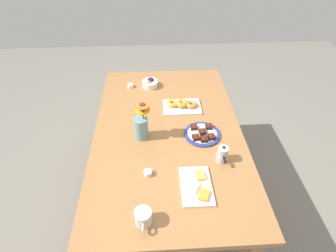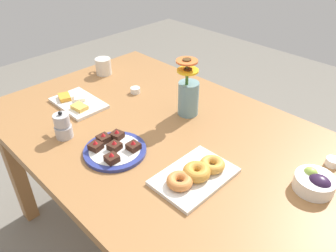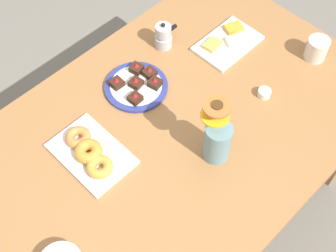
# 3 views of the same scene
# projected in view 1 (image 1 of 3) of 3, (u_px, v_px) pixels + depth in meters

# --- Properties ---
(ground_plane) EXTENTS (6.00, 6.00, 0.00)m
(ground_plane) POSITION_uv_depth(u_px,v_px,m) (168.00, 193.00, 2.27)
(ground_plane) COLOR slate
(dining_table) EXTENTS (1.60, 1.00, 0.74)m
(dining_table) POSITION_uv_depth(u_px,v_px,m) (168.00, 139.00, 1.84)
(dining_table) COLOR #9E6B3D
(dining_table) RESTS_ON ground_plane
(coffee_mug) EXTENTS (0.12, 0.08, 0.09)m
(coffee_mug) POSITION_uv_depth(u_px,v_px,m) (143.00, 217.00, 1.25)
(coffee_mug) COLOR beige
(coffee_mug) RESTS_ON dining_table
(grape_bowl) EXTENTS (0.13, 0.13, 0.07)m
(grape_bowl) POSITION_uv_depth(u_px,v_px,m) (150.00, 83.00, 2.18)
(grape_bowl) COLOR white
(grape_bowl) RESTS_ON dining_table
(cheese_platter) EXTENTS (0.26, 0.17, 0.03)m
(cheese_platter) POSITION_uv_depth(u_px,v_px,m) (197.00, 186.00, 1.43)
(cheese_platter) COLOR white
(cheese_platter) RESTS_ON dining_table
(croissant_platter) EXTENTS (0.19, 0.28, 0.05)m
(croissant_platter) POSITION_uv_depth(u_px,v_px,m) (182.00, 105.00, 1.96)
(croissant_platter) COLOR white
(croissant_platter) RESTS_ON dining_table
(jam_cup_honey) EXTENTS (0.05, 0.05, 0.03)m
(jam_cup_honey) POSITION_uv_depth(u_px,v_px,m) (148.00, 173.00, 1.49)
(jam_cup_honey) COLOR white
(jam_cup_honey) RESTS_ON dining_table
(jam_cup_berry) EXTENTS (0.05, 0.05, 0.03)m
(jam_cup_berry) POSITION_uv_depth(u_px,v_px,m) (130.00, 86.00, 2.17)
(jam_cup_berry) COLOR white
(jam_cup_berry) RESTS_ON dining_table
(dessert_plate) EXTENTS (0.24, 0.24, 0.05)m
(dessert_plate) POSITION_uv_depth(u_px,v_px,m) (202.00, 134.00, 1.74)
(dessert_plate) COLOR navy
(dessert_plate) RESTS_ON dining_table
(flower_vase) EXTENTS (0.10, 0.11, 0.27)m
(flower_vase) POSITION_uv_depth(u_px,v_px,m) (141.00, 126.00, 1.68)
(flower_vase) COLOR #6B939E
(flower_vase) RESTS_ON dining_table
(moka_pot) EXTENTS (0.11, 0.07, 0.12)m
(moka_pot) POSITION_uv_depth(u_px,v_px,m) (222.00, 154.00, 1.55)
(moka_pot) COLOR #B7B7BC
(moka_pot) RESTS_ON dining_table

